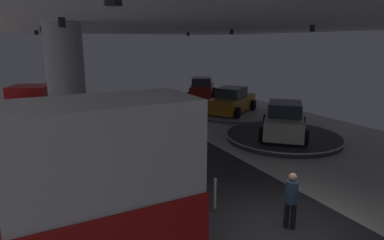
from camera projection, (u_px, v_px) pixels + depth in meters
The scene contains 17 objects.
ground at pixel (287, 237), 8.44m from camera, with size 24.00×44.00×0.06m.
ceiling_with_spotlights at pixel (305, 11), 7.14m from camera, with size 24.00×44.00×0.39m.
column_left at pixel (69, 107), 10.99m from camera, with size 1.20×1.20×5.50m.
display_platform_far_left at pixel (22, 140), 16.02m from camera, with size 5.68×5.68×0.36m.
pickup_truck_far_left at pixel (22, 117), 16.07m from camera, with size 4.11×5.70×2.30m.
display_platform_deep_right at pixel (202, 99), 27.99m from camera, with size 5.08×5.08×0.25m.
display_car_deep_right at pixel (202, 88), 27.75m from camera, with size 3.75×4.52×1.71m.
display_platform_far_right at pixel (232, 114), 22.11m from camera, with size 5.83×5.83×0.25m.
display_car_far_right at pixel (232, 101), 21.88m from camera, with size 4.50×3.81×1.71m.
display_platform_deep_left at pixel (28, 113), 22.40m from camera, with size 5.62×5.62×0.26m.
display_car_deep_left at pixel (26, 100), 22.22m from camera, with size 3.40×4.57×1.71m.
display_platform_mid_right at pixel (283, 137), 16.72m from camera, with size 5.82×5.82×0.27m.
display_car_mid_right at pixel (284, 120), 16.48m from camera, with size 4.17×4.31×1.71m.
visitor_walking_near at pixel (119, 123), 16.52m from camera, with size 0.32×0.32×1.59m.
visitor_walking_far at pixel (291, 197), 8.61m from camera, with size 0.32×0.32×1.59m.
stanchion_a at pixel (215, 198), 9.72m from camera, with size 0.28×0.28×1.01m.
stanchion_b at pixel (151, 231), 8.01m from camera, with size 0.28×0.28×1.01m.
Camera 1 is at (-5.59, -5.57, 4.90)m, focal length 30.60 mm.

